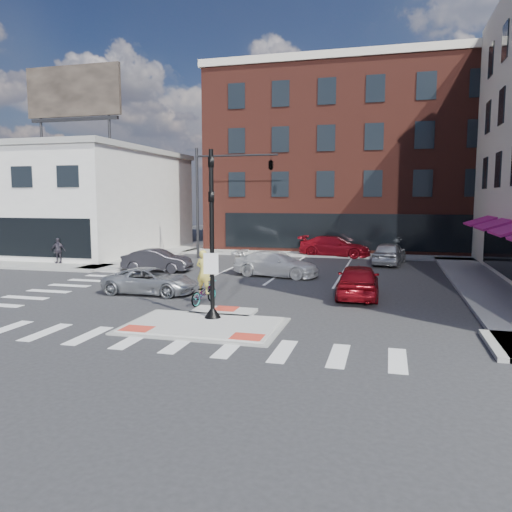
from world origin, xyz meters
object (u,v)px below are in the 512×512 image
(silver_suv, at_px, (151,281))
(pedestrian_b, at_px, (58,251))
(bg_car_dark, at_px, (157,260))
(pedestrian_a, at_px, (59,251))
(bg_car_red, at_px, (335,246))
(white_pickup, at_px, (276,264))
(cyclist, at_px, (204,286))
(red_sedan, at_px, (358,281))
(bg_car_silver, at_px, (389,253))

(silver_suv, bearing_deg, pedestrian_b, 54.78)
(bg_car_dark, distance_m, pedestrian_b, 7.57)
(pedestrian_a, bearing_deg, bg_car_red, 36.77)
(white_pickup, distance_m, pedestrian_b, 14.87)
(cyclist, xyz_separation_m, pedestrian_b, (-13.56, 8.84, 0.21))
(red_sedan, distance_m, pedestrian_a, 20.67)
(silver_suv, relative_size, red_sedan, 0.97)
(pedestrian_b, bearing_deg, silver_suv, -48.15)
(pedestrian_a, distance_m, pedestrian_b, 0.19)
(bg_car_red, xyz_separation_m, pedestrian_b, (-17.05, -9.66, 0.20))
(white_pickup, bearing_deg, bg_car_silver, -33.50)
(bg_car_silver, bearing_deg, silver_suv, 59.03)
(bg_car_red, relative_size, cyclist, 2.34)
(bg_car_silver, bearing_deg, bg_car_red, -35.82)
(silver_suv, xyz_separation_m, red_sedan, (9.32, 1.52, 0.16))
(bg_car_dark, bearing_deg, pedestrian_b, 80.26)
(bg_car_silver, distance_m, bg_car_red, 5.51)
(bg_car_dark, xyz_separation_m, cyclist, (6.04, -7.99, 0.09))
(bg_car_red, distance_m, pedestrian_b, 19.60)
(red_sedan, relative_size, pedestrian_a, 2.97)
(silver_suv, height_order, bg_car_dark, bg_car_dark)
(bg_car_silver, height_order, pedestrian_b, pedestrian_b)
(white_pickup, relative_size, bg_car_silver, 1.07)
(silver_suv, bearing_deg, red_sedan, -80.65)
(white_pickup, xyz_separation_m, pedestrian_b, (-14.85, 0.80, 0.27))
(bg_car_red, bearing_deg, silver_suv, 166.23)
(red_sedan, relative_size, bg_car_silver, 0.99)
(red_sedan, bearing_deg, pedestrian_b, -18.16)
(silver_suv, xyz_separation_m, bg_car_silver, (10.65, 13.21, 0.17))
(bg_car_dark, bearing_deg, silver_suv, -159.59)
(pedestrian_a, bearing_deg, cyclist, -25.66)
(red_sedan, bearing_deg, cyclist, 24.31)
(bg_car_dark, height_order, bg_car_red, bg_car_red)
(bg_car_silver, height_order, bg_car_red, bg_car_red)
(pedestrian_a, height_order, pedestrian_b, pedestrian_b)
(bg_car_silver, bearing_deg, bg_car_dark, 34.23)
(red_sedan, relative_size, cyclist, 1.97)
(red_sedan, relative_size, white_pickup, 0.92)
(red_sedan, xyz_separation_m, pedestrian_a, (-19.78, 6.00, 0.14))
(white_pickup, relative_size, bg_car_red, 0.91)
(silver_suv, xyz_separation_m, white_pickup, (4.46, 6.56, 0.10))
(bg_car_silver, relative_size, cyclist, 1.99)
(bg_car_dark, bearing_deg, white_pickup, -93.03)
(silver_suv, bearing_deg, white_pickup, -34.11)
(cyclist, bearing_deg, red_sedan, -141.99)
(silver_suv, relative_size, white_pickup, 0.89)
(bg_car_dark, bearing_deg, bg_car_silver, -67.02)
(silver_suv, distance_m, bg_car_silver, 16.97)
(white_pickup, relative_size, bg_car_dark, 1.18)
(cyclist, relative_size, pedestrian_a, 1.51)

